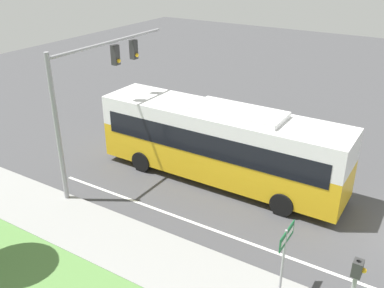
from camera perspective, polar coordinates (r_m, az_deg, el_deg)
bus at (r=19.53m, az=3.72°, el=0.44°), size 2.75×11.66×3.70m
signal_gantry at (r=19.09m, az=-13.11°, el=7.84°), size 7.22×0.41×6.49m
street_sign at (r=13.63m, az=12.29°, el=-13.50°), size 1.18×0.08×2.50m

